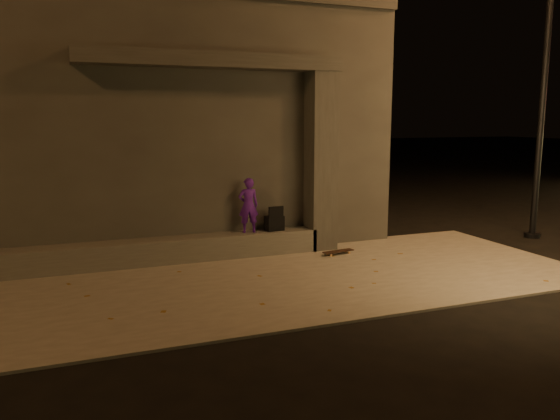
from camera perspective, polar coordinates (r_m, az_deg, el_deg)
name	(u,v)px	position (r m, az deg, el deg)	size (l,w,h in m)	color
ground	(324,321)	(7.58, 4.63, -11.51)	(120.00, 120.00, 0.00)	black
sidewalk	(273,280)	(9.32, -0.74, -7.30)	(11.00, 4.40, 0.04)	slate
building	(165,123)	(13.03, -11.96, 8.84)	(9.00, 5.10, 5.22)	#3A3735
ledge	(166,250)	(10.53, -11.80, -4.15)	(6.00, 0.55, 0.45)	#55534D
column	(321,162)	(11.23, 4.29, 5.02)	(0.55, 0.55, 3.60)	#3A3735
canopy	(214,61)	(10.55, -6.96, 15.24)	(5.00, 0.70, 0.28)	#3A3735
skateboarder	(248,205)	(10.75, -3.32, 0.50)	(0.40, 0.26, 1.09)	#4D1693
backpack	(274,222)	(10.99, -0.60, -1.25)	(0.38, 0.27, 0.50)	black
skateboard	(338,251)	(10.97, 6.11, -4.33)	(0.68, 0.27, 0.07)	black
street_lamp_2	(545,66)	(13.73, 25.99, 13.40)	(0.36, 0.36, 6.79)	black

